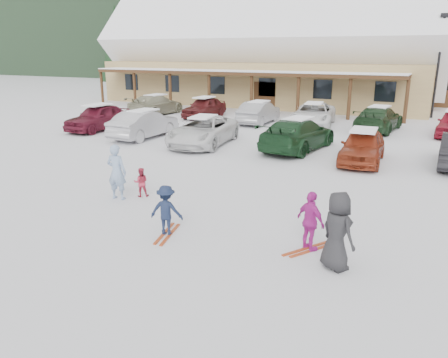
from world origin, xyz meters
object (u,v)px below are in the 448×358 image
at_px(parked_car_1, 144,124).
at_px(parked_car_7, 156,105).
at_px(parked_car_3, 298,134).
at_px(adult_skier, 117,172).
at_px(bystander_dark, 337,231).
at_px(child_navy, 166,210).
at_px(parked_car_0, 99,117).
at_px(toddler_red, 141,182).
at_px(parked_car_10, 314,115).
at_px(lamp_post, 439,61).
at_px(child_magenta, 311,221).
at_px(parked_car_4, 362,146).
at_px(day_lodge, 264,58).
at_px(parked_car_2, 203,131).
at_px(parked_car_9, 259,113).
at_px(parked_car_8, 204,107).
at_px(parked_car_11, 378,119).

xyz_separation_m(parked_car_1, parked_car_7, (-4.61, 7.73, -0.02)).
bearing_deg(parked_car_3, adult_skier, 79.84).
bearing_deg(bystander_dark, child_navy, 35.78).
xyz_separation_m(child_navy, parked_car_7, (-12.94, 18.16, 0.07)).
height_order(child_navy, parked_car_1, parked_car_1).
bearing_deg(parked_car_1, parked_car_0, -10.59).
distance_m(toddler_red, parked_car_10, 16.13).
xyz_separation_m(lamp_post, child_magenta, (-1.87, -24.69, -3.16)).
height_order(adult_skier, child_navy, adult_skier).
height_order(toddler_red, parked_car_4, parked_car_4).
bearing_deg(day_lodge, toddler_red, -76.85).
height_order(parked_car_2, parked_car_9, same).
height_order(toddler_red, child_navy, child_navy).
relative_size(child_navy, bystander_dark, 0.75).
bearing_deg(parked_car_0, adult_skier, -44.80).
bearing_deg(parked_car_1, parked_car_7, -58.85).
xyz_separation_m(child_magenta, parked_car_0, (-15.70, 10.45, 0.03)).
xyz_separation_m(parked_car_2, parked_car_8, (-4.47, 8.25, 0.00)).
xyz_separation_m(lamp_post, child_navy, (-5.39, -25.41, -3.23)).
height_order(lamp_post, child_navy, lamp_post).
distance_m(adult_skier, parked_car_0, 13.23).
bearing_deg(parked_car_3, parked_car_11, -103.93).
height_order(child_magenta, parked_car_2, child_magenta).
height_order(day_lodge, parked_car_11, day_lodge).
height_order(toddler_red, parked_car_10, parked_car_10).
bearing_deg(parked_car_4, parked_car_11, 89.97).
bearing_deg(lamp_post, child_navy, -101.98).
height_order(day_lodge, parked_car_9, day_lodge).
bearing_deg(parked_car_9, adult_skier, 94.77).
relative_size(parked_car_0, parked_car_1, 0.98).
bearing_deg(parked_car_7, child_magenta, 135.87).
distance_m(child_navy, parked_car_10, 18.33).
bearing_deg(parked_car_3, toddler_red, 81.89).
height_order(parked_car_2, parked_car_4, parked_car_2).
bearing_deg(child_navy, day_lodge, -87.25).
xyz_separation_m(lamp_post, parked_car_11, (-2.66, -7.23, -3.16)).
height_order(adult_skier, bystander_dark, adult_skier).
distance_m(lamp_post, bystander_dark, 25.54).
bearing_deg(parked_car_0, toddler_red, -41.60).
relative_size(parked_car_2, parked_car_8, 1.22).
bearing_deg(bystander_dark, parked_car_2, -14.14).
xyz_separation_m(child_navy, parked_car_9, (-4.60, 17.69, 0.06)).
bearing_deg(parked_car_11, parked_car_10, 4.02).
distance_m(child_navy, parked_car_9, 18.28).
xyz_separation_m(lamp_post, parked_car_9, (-9.99, -7.72, -3.17)).
xyz_separation_m(parked_car_7, parked_car_10, (11.78, 0.13, -0.01)).
bearing_deg(parked_car_10, parked_car_0, -155.43).
height_order(child_magenta, parked_car_0, parked_car_0).
xyz_separation_m(parked_car_1, parked_car_8, (-0.71, 8.03, -0.03)).
xyz_separation_m(parked_car_4, parked_car_11, (-0.44, 8.19, 0.02)).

